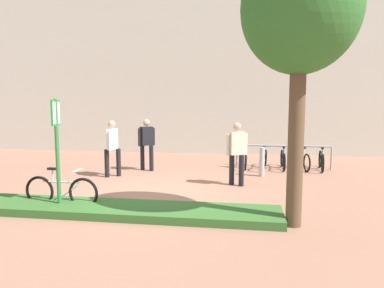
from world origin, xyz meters
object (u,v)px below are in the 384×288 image
at_px(bike_rack_cluster, 283,159).
at_px(tree_sidewalk, 300,12).
at_px(bollard_steel, 262,162).
at_px(bike_at_sign, 61,191).
at_px(parking_sign_post, 57,138).
at_px(person_suited_dark, 147,141).
at_px(person_shirt_blue, 112,145).
at_px(person_shirt_white, 237,150).

bearing_deg(bike_rack_cluster, tree_sidewalk, -94.11).
distance_m(tree_sidewalk, bollard_steel, 5.50).
relative_size(tree_sidewalk, bike_at_sign, 2.93).
bearing_deg(bike_rack_cluster, bollard_steel, -119.26).
height_order(bike_at_sign, bollard_steel, bollard_steel).
bearing_deg(parking_sign_post, bollard_steel, 44.29).
bearing_deg(tree_sidewalk, person_suited_dark, 130.75).
bearing_deg(person_shirt_blue, bike_at_sign, -87.75).
relative_size(tree_sidewalk, bollard_steel, 5.47).
height_order(bike_at_sign, bike_rack_cluster, bike_at_sign).
bearing_deg(person_shirt_white, bollard_steel, 61.02).
bearing_deg(person_suited_dark, tree_sidewalk, -49.25).
distance_m(bike_rack_cluster, bollard_steel, 1.59).
bearing_deg(tree_sidewalk, person_shirt_white, 109.89).
height_order(tree_sidewalk, bike_rack_cluster, tree_sidewalk).
relative_size(tree_sidewalk, person_suited_dark, 2.86).
height_order(tree_sidewalk, parking_sign_post, tree_sidewalk).
xyz_separation_m(parking_sign_post, person_shirt_white, (3.56, 2.86, -0.53)).
bearing_deg(bike_at_sign, person_shirt_white, 35.75).
relative_size(tree_sidewalk, bike_rack_cluster, 1.53).
height_order(parking_sign_post, person_shirt_white, parking_sign_post).
bearing_deg(tree_sidewalk, bike_at_sign, 174.89).
height_order(tree_sidewalk, person_shirt_white, tree_sidewalk).
relative_size(bike_at_sign, person_shirt_blue, 0.98).
bearing_deg(parking_sign_post, bike_at_sign, 110.19).
height_order(tree_sidewalk, person_shirt_blue, tree_sidewalk).
height_order(parking_sign_post, bollard_steel, parking_sign_post).
relative_size(bike_rack_cluster, bollard_steel, 3.57).
height_order(bike_rack_cluster, person_shirt_white, person_shirt_white).
distance_m(person_shirt_blue, person_shirt_white, 3.82).
xyz_separation_m(tree_sidewalk, bollard_steel, (-0.36, 4.39, -3.30)).
bearing_deg(person_suited_dark, bike_rack_cluster, 12.20).
distance_m(parking_sign_post, person_shirt_blue, 3.51).
height_order(bollard_steel, person_shirt_white, person_shirt_white).
xyz_separation_m(bike_at_sign, person_shirt_blue, (-0.13, 3.23, 0.63)).
height_order(bollard_steel, person_shirt_blue, person_shirt_blue).
xyz_separation_m(bike_rack_cluster, bollard_steel, (-0.78, -1.38, 0.10)).
xyz_separation_m(parking_sign_post, person_shirt_blue, (-0.21, 3.46, -0.53)).
xyz_separation_m(tree_sidewalk, bike_at_sign, (-4.75, 0.42, -3.40)).
distance_m(bike_rack_cluster, person_shirt_white, 3.18).
bearing_deg(bike_at_sign, tree_sidewalk, -5.11).
bearing_deg(tree_sidewalk, person_shirt_blue, 143.15).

